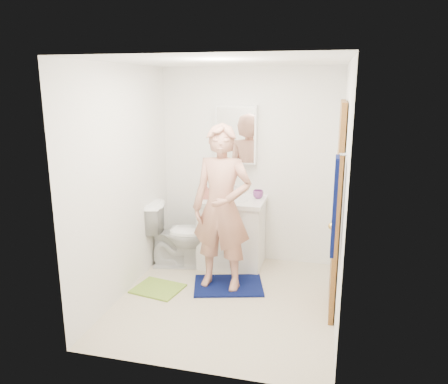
{
  "coord_description": "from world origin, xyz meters",
  "views": [
    {
      "loc": [
        0.97,
        -4.04,
        2.21
      ],
      "look_at": [
        -0.09,
        0.25,
        1.1
      ],
      "focal_mm": 35.0,
      "sensor_mm": 36.0,
      "label": 1
    }
  ],
  "objects_px": {
    "towel": "(335,206)",
    "soap_dispenser": "(206,191)",
    "medicine_cabinet": "(236,135)",
    "toothbrush_cup": "(258,194)",
    "man": "(222,208)",
    "vanity_cabinet": "(232,234)",
    "toilet": "(180,234)"
  },
  "relations": [
    {
      "from": "man",
      "to": "toilet",
      "type": "bearing_deg",
      "value": 148.93
    },
    {
      "from": "toothbrush_cup",
      "to": "man",
      "type": "height_order",
      "value": "man"
    },
    {
      "from": "vanity_cabinet",
      "to": "toothbrush_cup",
      "type": "height_order",
      "value": "toothbrush_cup"
    },
    {
      "from": "toilet",
      "to": "soap_dispenser",
      "type": "bearing_deg",
      "value": -82.89
    },
    {
      "from": "medicine_cabinet",
      "to": "soap_dispenser",
      "type": "bearing_deg",
      "value": -135.41
    },
    {
      "from": "vanity_cabinet",
      "to": "medicine_cabinet",
      "type": "bearing_deg",
      "value": 90.0
    },
    {
      "from": "man",
      "to": "soap_dispenser",
      "type": "bearing_deg",
      "value": 125.02
    },
    {
      "from": "vanity_cabinet",
      "to": "man",
      "type": "relative_size",
      "value": 0.45
    },
    {
      "from": "medicine_cabinet",
      "to": "toilet",
      "type": "height_order",
      "value": "medicine_cabinet"
    },
    {
      "from": "towel",
      "to": "soap_dispenser",
      "type": "relative_size",
      "value": 4.35
    },
    {
      "from": "vanity_cabinet",
      "to": "toothbrush_cup",
      "type": "distance_m",
      "value": 0.59
    },
    {
      "from": "vanity_cabinet",
      "to": "man",
      "type": "distance_m",
      "value": 0.82
    },
    {
      "from": "vanity_cabinet",
      "to": "towel",
      "type": "height_order",
      "value": "towel"
    },
    {
      "from": "toilet",
      "to": "man",
      "type": "relative_size",
      "value": 0.45
    },
    {
      "from": "vanity_cabinet",
      "to": "toilet",
      "type": "height_order",
      "value": "toilet"
    },
    {
      "from": "soap_dispenser",
      "to": "toothbrush_cup",
      "type": "relative_size",
      "value": 1.46
    },
    {
      "from": "medicine_cabinet",
      "to": "toothbrush_cup",
      "type": "relative_size",
      "value": 5.54
    },
    {
      "from": "towel",
      "to": "toothbrush_cup",
      "type": "bearing_deg",
      "value": 118.97
    },
    {
      "from": "soap_dispenser",
      "to": "man",
      "type": "height_order",
      "value": "man"
    },
    {
      "from": "medicine_cabinet",
      "to": "soap_dispenser",
      "type": "height_order",
      "value": "medicine_cabinet"
    },
    {
      "from": "medicine_cabinet",
      "to": "man",
      "type": "distance_m",
      "value": 1.1
    },
    {
      "from": "towel",
      "to": "soap_dispenser",
      "type": "height_order",
      "value": "towel"
    },
    {
      "from": "soap_dispenser",
      "to": "medicine_cabinet",
      "type": "bearing_deg",
      "value": 44.59
    },
    {
      "from": "toothbrush_cup",
      "to": "towel",
      "type": "bearing_deg",
      "value": -61.03
    },
    {
      "from": "towel",
      "to": "toothbrush_cup",
      "type": "height_order",
      "value": "towel"
    },
    {
      "from": "soap_dispenser",
      "to": "towel",
      "type": "bearing_deg",
      "value": -43.7
    },
    {
      "from": "towel",
      "to": "toothbrush_cup",
      "type": "relative_size",
      "value": 6.33
    },
    {
      "from": "toilet",
      "to": "man",
      "type": "distance_m",
      "value": 0.95
    },
    {
      "from": "towel",
      "to": "soap_dispenser",
      "type": "xyz_separation_m",
      "value": [
        -1.48,
        1.41,
        -0.31
      ]
    },
    {
      "from": "soap_dispenser",
      "to": "man",
      "type": "relative_size",
      "value": 0.1
    },
    {
      "from": "medicine_cabinet",
      "to": "toilet",
      "type": "bearing_deg",
      "value": -147.32
    },
    {
      "from": "medicine_cabinet",
      "to": "soap_dispenser",
      "type": "relative_size",
      "value": 3.8
    }
  ]
}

